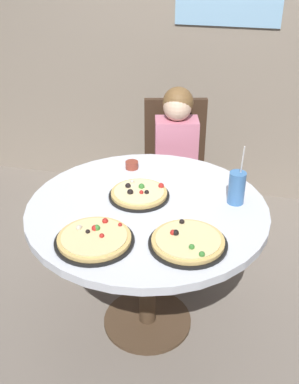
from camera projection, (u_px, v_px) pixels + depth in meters
name	position (u px, v px, depth m)	size (l,w,h in m)	color
ground_plane	(147.00, 321.00, 2.61)	(8.00, 8.00, 0.00)	slate
wall_with_window	(201.00, 0.00, 3.23)	(5.20, 0.14, 2.90)	gray
dining_table	(147.00, 225.00, 2.28)	(1.15, 1.15, 0.75)	silver
chair_wooden	(175.00, 165.00, 3.09)	(0.48, 0.48, 0.95)	#382619
diner_child	(176.00, 184.00, 2.96)	(0.33, 0.43, 1.08)	#3F4766
pizza_veggie	(139.00, 194.00, 2.30)	(0.30, 0.30, 0.05)	black
pizza_cheese	(94.00, 239.00, 1.97)	(0.34, 0.34, 0.05)	black
pizza_pepperoni	(188.00, 242.00, 1.96)	(0.33, 0.33, 0.05)	black
soda_cup	(237.00, 188.00, 2.22)	(0.08, 0.08, 0.31)	#3F72B2
sauce_bowl	(132.00, 165.00, 2.56)	(0.07, 0.07, 0.04)	brown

